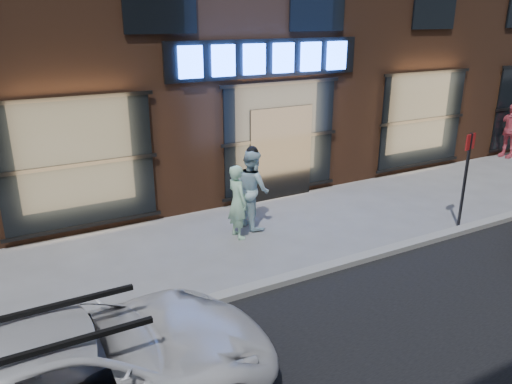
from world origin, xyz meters
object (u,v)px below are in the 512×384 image
man_cap (252,189)px  passerby (510,131)px  sign_post (466,171)px  white_suv (79,374)px  man_bowtie (238,202)px

man_cap → passerby: bearing=-84.2°
man_cap → sign_post: (4.14, -2.29, 0.42)m
white_suv → man_bowtie: bearing=-45.3°
man_cap → white_suv: man_cap is taller
man_cap → sign_post: size_ratio=0.83×
man_cap → white_suv: 6.17m
man_bowtie → white_suv: man_bowtie is taller
man_bowtie → passerby: bearing=-84.9°
man_bowtie → man_cap: 0.68m
man_bowtie → sign_post: (4.70, -1.91, 0.51)m
passerby → man_bowtie: bearing=-88.6°
man_cap → sign_post: 4.75m
man_bowtie → man_cap: bearing=-58.5°
man_bowtie → white_suv: bearing=131.5°
man_bowtie → passerby: 11.09m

